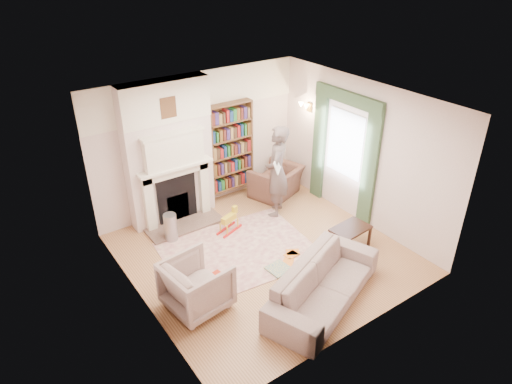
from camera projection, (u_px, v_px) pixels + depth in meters
floor at (264, 254)px, 8.18m from camera, size 4.50×4.50×0.00m
ceiling at (266, 102)px, 6.83m from camera, size 4.50×4.50×0.00m
wall_back at (199, 142)px, 9.12m from camera, size 4.50×0.00×4.50m
wall_front at (367, 251)px, 5.89m from camera, size 4.50×0.00×4.50m
wall_left at (135, 228)px, 6.38m from camera, size 0.00×4.50×4.50m
wall_right at (361, 153)px, 8.64m from camera, size 0.00×4.50×4.50m
fireplace at (169, 154)px, 8.61m from camera, size 1.70×0.58×2.80m
bookcase at (230, 147)px, 9.47m from camera, size 1.00×0.24×1.85m
window at (345, 144)px, 8.89m from camera, size 0.02×0.90×1.30m
curtain_left at (370, 169)px, 8.49m from camera, size 0.07×0.32×2.40m
curtain_right at (319, 145)px, 9.50m from camera, size 0.07×0.32×2.40m
pelmet at (348, 98)px, 8.42m from camera, size 0.09×1.70×0.24m
wall_sconce at (302, 109)px, 9.36m from camera, size 0.20×0.24×0.24m
rug at (239, 251)px, 8.24m from camera, size 2.77×2.24×0.01m
armchair_reading at (276, 182)px, 9.92m from camera, size 1.25×1.17×0.66m
armchair_left at (197, 285)px, 6.82m from camera, size 1.00×0.97×0.81m
sofa at (324, 284)px, 6.95m from camera, size 2.46×1.67×0.67m
man_reading at (277, 172)px, 8.96m from camera, size 0.81×0.80×1.89m
newspaper at (277, 165)px, 8.62m from camera, size 0.33×0.32×0.24m
coffee_table at (350, 238)px, 8.21m from camera, size 0.74×0.51×0.45m
paraffin_heater at (171, 227)px, 8.43m from camera, size 0.28×0.28×0.55m
rocking_horse at (229, 221)px, 8.70m from camera, size 0.58×0.38×0.47m
board_game at (279, 269)px, 7.76m from camera, size 0.39×0.39×0.03m
game_box_lid at (214, 278)px, 7.54m from camera, size 0.35×0.27×0.05m
comic_annuals at (291, 256)px, 8.07m from camera, size 0.56×0.47×0.02m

